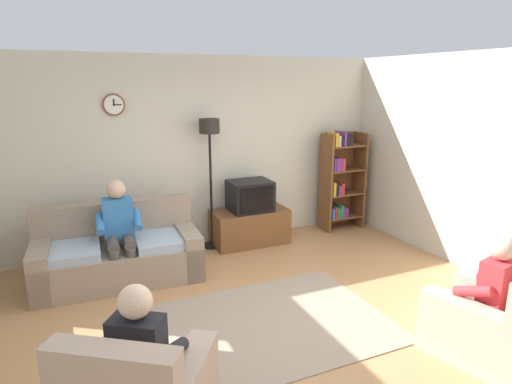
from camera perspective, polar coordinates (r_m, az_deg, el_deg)
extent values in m
plane|color=#B27F51|center=(4.46, 3.18, -17.40)|extent=(12.00, 12.00, 0.00)
cube|color=beige|center=(6.35, -7.68, 5.20)|extent=(6.20, 0.12, 2.70)
cylinder|color=brown|center=(5.99, -18.15, 10.82)|extent=(0.28, 0.03, 0.28)
cylinder|color=white|center=(5.97, -18.13, 10.81)|extent=(0.24, 0.01, 0.24)
cube|color=black|center=(5.96, -18.15, 11.09)|extent=(0.02, 0.01, 0.09)
cube|color=black|center=(5.97, -17.74, 10.84)|extent=(0.11, 0.01, 0.01)
cube|color=beige|center=(5.80, 29.46, 2.59)|extent=(0.12, 5.80, 2.70)
cube|color=gray|center=(5.54, -17.47, -9.04)|extent=(1.94, 0.93, 0.42)
cube|color=gray|center=(5.73, -18.07, -3.52)|extent=(1.91, 0.29, 0.48)
cube|color=gray|center=(5.61, -8.88, -7.45)|extent=(0.26, 0.85, 0.56)
cube|color=gray|center=(5.54, -26.30, -9.11)|extent=(0.26, 0.85, 0.56)
cube|color=#9EADBC|center=(5.44, -12.36, -6.17)|extent=(0.63, 0.71, 0.10)
cube|color=#9EADBC|center=(5.40, -22.96, -7.18)|extent=(0.63, 0.71, 0.10)
cube|color=brown|center=(6.45, -0.84, -4.54)|extent=(1.10, 0.56, 0.52)
cube|color=black|center=(6.67, -1.72, -3.67)|extent=(1.10, 0.04, 0.03)
cube|color=black|center=(6.30, -0.79, -0.48)|extent=(0.60, 0.48, 0.44)
cube|color=black|center=(6.08, 0.12, -1.02)|extent=(0.50, 0.01, 0.36)
cube|color=brown|center=(6.96, 9.11, 1.12)|extent=(0.04, 0.36, 1.55)
cube|color=brown|center=(7.32, 13.32, 1.57)|extent=(0.04, 0.36, 1.55)
cube|color=brown|center=(7.27, 10.50, 1.63)|extent=(0.64, 0.02, 1.55)
cube|color=brown|center=(7.29, 11.04, -3.11)|extent=(0.60, 0.34, 0.02)
cube|color=#2D59A5|center=(7.11, 9.56, -2.66)|extent=(0.05, 0.28, 0.17)
cube|color=red|center=(7.14, 9.91, -2.53)|extent=(0.04, 0.28, 0.19)
cube|color=#267F4C|center=(7.17, 10.26, -2.55)|extent=(0.05, 0.28, 0.17)
cube|color=#267F4C|center=(7.19, 10.64, -2.39)|extent=(0.05, 0.28, 0.20)
cube|color=#72338C|center=(7.23, 10.97, -2.46)|extent=(0.03, 0.28, 0.17)
cube|color=#72338C|center=(7.26, 11.27, -2.47)|extent=(0.04, 0.28, 0.15)
cube|color=brown|center=(7.18, 11.19, -0.15)|extent=(0.60, 0.34, 0.02)
cube|color=gold|center=(7.00, 9.69, 0.55)|extent=(0.05, 0.28, 0.22)
cube|color=black|center=(7.03, 10.06, 0.54)|extent=(0.04, 0.28, 0.20)
cube|color=#72338C|center=(7.06, 10.36, 0.40)|extent=(0.04, 0.28, 0.16)
cube|color=red|center=(7.09, 10.73, 0.56)|extent=(0.06, 0.28, 0.19)
cube|color=brown|center=(7.10, 11.34, 2.88)|extent=(0.60, 0.34, 0.02)
cube|color=#72338C|center=(6.92, 9.76, 3.62)|extent=(0.03, 0.28, 0.20)
cube|color=#72338C|center=(6.94, 10.06, 3.68)|extent=(0.03, 0.28, 0.21)
cube|color=#72338C|center=(6.97, 10.40, 3.66)|extent=(0.06, 0.28, 0.20)
cube|color=red|center=(7.01, 10.83, 3.68)|extent=(0.06, 0.28, 0.20)
cube|color=brown|center=(7.03, 11.50, 5.97)|extent=(0.60, 0.34, 0.02)
cube|color=gold|center=(6.86, 9.98, 6.83)|extent=(0.06, 0.28, 0.21)
cube|color=silver|center=(6.90, 10.35, 6.67)|extent=(0.03, 0.28, 0.17)
cube|color=black|center=(6.92, 10.66, 6.70)|extent=(0.05, 0.28, 0.17)
cube|color=#72338C|center=(6.95, 11.04, 6.89)|extent=(0.04, 0.28, 0.22)
cube|color=black|center=(6.98, 11.41, 6.88)|extent=(0.05, 0.28, 0.21)
cube|color=black|center=(7.02, 11.79, 6.77)|extent=(0.05, 0.28, 0.18)
cylinder|color=black|center=(6.44, -5.73, -6.94)|extent=(0.28, 0.28, 0.03)
cylinder|color=black|center=(6.19, -5.92, 0.28)|extent=(0.04, 0.04, 1.70)
cylinder|color=black|center=(6.03, -6.14, 8.60)|extent=(0.28, 0.28, 0.20)
cube|color=tan|center=(4.50, 27.73, -15.94)|extent=(0.98, 1.01, 0.40)
cube|color=tan|center=(4.23, 25.83, -16.50)|extent=(0.39, 0.82, 0.56)
cube|color=tan|center=(4.72, 29.20, -13.58)|extent=(0.39, 0.82, 0.56)
cube|color=gray|center=(4.54, 2.43, -16.75)|extent=(2.20, 1.70, 0.01)
cube|color=#3372B2|center=(5.40, -17.62, -3.22)|extent=(0.35, 0.22, 0.48)
sphere|color=#D8AD8C|center=(5.30, -17.90, 0.36)|extent=(0.22, 0.22, 0.22)
cylinder|color=#4C4742|center=(5.30, -16.31, -6.20)|extent=(0.15, 0.39, 0.13)
cylinder|color=#4C4742|center=(5.29, -18.26, -6.38)|extent=(0.15, 0.39, 0.13)
cylinder|color=#4C4742|center=(5.23, -15.89, -9.77)|extent=(0.12, 0.12, 0.52)
cylinder|color=#4C4742|center=(5.22, -17.89, -9.97)|extent=(0.12, 0.12, 0.52)
cylinder|color=#3372B2|center=(5.32, -15.28, -3.52)|extent=(0.11, 0.34, 0.20)
cylinder|color=#3372B2|center=(5.30, -19.79, -3.95)|extent=(0.11, 0.34, 0.20)
cube|color=black|center=(3.07, -15.19, -19.55)|extent=(0.39, 0.36, 0.48)
sphere|color=beige|center=(2.90, -15.57, -13.68)|extent=(0.22, 0.22, 0.22)
cylinder|color=#2D334C|center=(3.38, -14.93, -20.98)|extent=(0.32, 0.39, 0.13)
cylinder|color=#2D334C|center=(3.31, -11.90, -21.55)|extent=(0.32, 0.39, 0.13)
cylinder|color=#2D334C|center=(3.64, -13.34, -22.19)|extent=(0.15, 0.15, 0.40)
cylinder|color=#2D334C|center=(3.59, -10.48, -22.71)|extent=(0.15, 0.15, 0.40)
cylinder|color=black|center=(3.24, -17.92, -18.22)|extent=(0.26, 0.32, 0.20)
cylinder|color=black|center=(3.08, -10.58, -19.55)|extent=(0.26, 0.32, 0.20)
cube|color=red|center=(4.28, 29.07, -10.76)|extent=(0.38, 0.28, 0.48)
sphere|color=beige|center=(4.16, 29.53, -6.33)|extent=(0.22, 0.22, 0.22)
cylinder|color=#4C4742|center=(4.37, 25.87, -13.34)|extent=(0.22, 0.40, 0.13)
cylinder|color=#4C4742|center=(4.52, 26.92, -12.53)|extent=(0.22, 0.40, 0.13)
cylinder|color=#4C4742|center=(4.55, 23.36, -15.11)|extent=(0.13, 0.13, 0.40)
cylinder|color=#4C4742|center=(4.69, 24.46, -14.29)|extent=(0.13, 0.13, 0.40)
cylinder|color=red|center=(4.15, 26.57, -11.57)|extent=(0.17, 0.34, 0.20)
cylinder|color=red|center=(4.51, 28.95, -9.81)|extent=(0.17, 0.34, 0.20)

